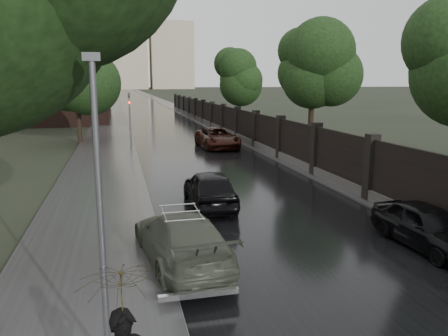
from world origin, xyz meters
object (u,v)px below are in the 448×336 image
lamp_post (100,218)px  pedestrian_umbrella (122,306)px  tree_left_far (76,75)px  hatchback_left (210,188)px  tree_right_c (239,80)px  car_right_near (427,226)px  traffic_light (130,117)px  volga_sedan (181,238)px  car_right_far (217,138)px  tree_right_b (312,78)px

lamp_post → pedestrian_umbrella: bearing=-80.6°
tree_left_far → hatchback_left: bearing=-72.2°
tree_right_c → car_right_near: 35.40m
traffic_light → volga_sedan: bearing=-87.9°
tree_left_far → pedestrian_umbrella: bearing=-84.6°
car_right_near → car_right_far: (-1.55, 20.43, 0.09)m
traffic_light → car_right_far: (6.15, 0.53, -1.66)m
hatchback_left → tree_right_b: bearing=-126.8°
tree_left_far → tree_right_c: (15.50, 10.00, -0.29)m
volga_sedan → car_right_far: car_right_far is taller
car_right_far → car_right_near: bearing=-88.0°
tree_left_far → lamp_post: 28.73m
tree_right_c → hatchback_left: (-9.30, -29.30, -4.23)m
tree_left_far → tree_right_b: size_ratio=1.05×
traffic_light → hatchback_left: 14.61m
tree_right_b → traffic_light: size_ratio=1.75×
tree_right_c → pedestrian_umbrella: size_ratio=2.45×
traffic_light → tree_right_c: bearing=51.8°
hatchback_left → volga_sedan: bearing=72.9°
traffic_light → tree_right_b: bearing=-14.2°
car_right_near → pedestrian_umbrella: pedestrian_umbrella is taller
pedestrian_umbrella → hatchback_left: bearing=73.3°
car_right_near → tree_right_c: bearing=81.1°
volga_sedan → car_right_far: size_ratio=0.88×
lamp_post → car_right_far: size_ratio=0.97×
car_right_near → tree_right_b: bearing=74.2°
lamp_post → pedestrian_umbrella: lamp_post is taller
tree_left_far → car_right_far: size_ratio=1.40×
tree_right_b → volga_sedan: tree_right_b is taller
tree_left_far → car_right_far: (9.85, -4.47, -4.51)m
tree_right_b → car_right_far: size_ratio=1.33×
tree_right_c → car_right_near: size_ratio=1.86×
tree_right_b → car_right_far: 7.88m
pedestrian_umbrella → volga_sedan: bearing=75.7°
tree_left_far → car_right_far: tree_left_far is taller
lamp_post → volga_sedan: bearing=66.7°
traffic_light → volga_sedan: (0.70, -19.31, -1.73)m
car_right_far → pedestrian_umbrella: size_ratio=1.84×
tree_right_c → volga_sedan: tree_right_c is taller
tree_right_b → pedestrian_umbrella: tree_right_b is taller
tree_right_b → tree_right_c: bearing=90.0°
hatchback_left → car_right_far: (3.65, 14.83, 0.02)m
car_right_near → car_right_far: car_right_far is taller
tree_left_far → traffic_light: (3.70, -5.01, -2.84)m
tree_right_c → pedestrian_umbrella: bearing=-107.4°
traffic_light → hatchback_left: size_ratio=0.95×
tree_right_c → hatchback_left: tree_right_c is taller
volga_sedan → pedestrian_umbrella: bearing=68.2°
tree_right_b → tree_right_c: same height
tree_left_far → tree_right_b: (15.50, -8.00, -0.29)m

